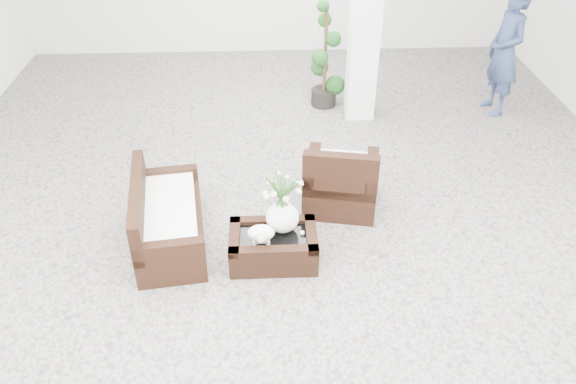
{
  "coord_description": "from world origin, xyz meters",
  "views": [
    {
      "loc": [
        -0.22,
        -4.96,
        4.03
      ],
      "look_at": [
        0.0,
        -0.1,
        0.62
      ],
      "focal_mm": 35.61,
      "sensor_mm": 36.0,
      "label": 1
    }
  ],
  "objects_px": {
    "armchair": "(342,173)",
    "loveseat": "(168,213)",
    "topiary": "(325,55)",
    "coffee_table": "(273,247)"
  },
  "relations": [
    {
      "from": "topiary",
      "to": "armchair",
      "type": "bearing_deg",
      "value": -91.23
    },
    {
      "from": "coffee_table",
      "to": "topiary",
      "type": "xyz_separation_m",
      "value": [
        0.87,
        3.6,
        0.65
      ]
    },
    {
      "from": "armchair",
      "to": "topiary",
      "type": "xyz_separation_m",
      "value": [
        0.06,
        2.65,
        0.37
      ]
    },
    {
      "from": "armchair",
      "to": "loveseat",
      "type": "bearing_deg",
      "value": 28.63
    },
    {
      "from": "loveseat",
      "to": "topiary",
      "type": "xyz_separation_m",
      "value": [
        1.97,
        3.26,
        0.42
      ]
    },
    {
      "from": "coffee_table",
      "to": "loveseat",
      "type": "distance_m",
      "value": 1.18
    },
    {
      "from": "loveseat",
      "to": "topiary",
      "type": "bearing_deg",
      "value": -38.95
    },
    {
      "from": "coffee_table",
      "to": "loveseat",
      "type": "bearing_deg",
      "value": 162.72
    },
    {
      "from": "topiary",
      "to": "loveseat",
      "type": "bearing_deg",
      "value": -121.18
    },
    {
      "from": "armchair",
      "to": "loveseat",
      "type": "xyz_separation_m",
      "value": [
        -1.91,
        -0.61,
        -0.05
      ]
    }
  ]
}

